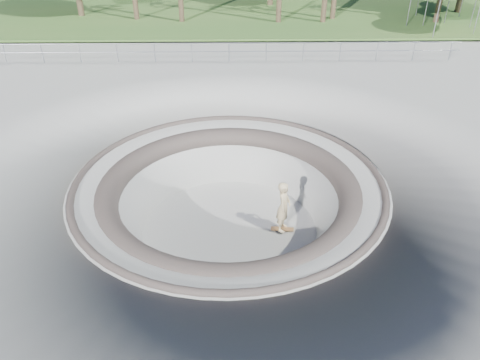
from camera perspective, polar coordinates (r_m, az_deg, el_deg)
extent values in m
plane|color=#A3A39E|center=(15.33, -1.37, -0.19)|extent=(180.00, 180.00, 0.00)
torus|color=#A3A39E|center=(16.48, -1.28, -6.09)|extent=(14.00, 14.00, 4.00)
cylinder|color=#A3A39E|center=(16.45, -1.28, -5.95)|extent=(6.60, 6.60, 0.10)
torus|color=#483F39|center=(15.34, -1.36, -0.25)|extent=(10.24, 10.24, 0.24)
torus|color=#483F39|center=(15.57, -1.34, -1.59)|extent=(8.91, 8.91, 0.81)
ellipsoid|color=olive|center=(72.96, -19.77, 18.71)|extent=(50.40, 36.00, 23.40)
ellipsoid|color=olive|center=(75.13, 5.29, 19.54)|extent=(61.60, 44.00, 28.60)
cylinder|color=gray|center=(25.93, -1.35, 16.34)|extent=(25.00, 0.05, 0.05)
cylinder|color=gray|center=(26.06, -1.34, 15.39)|extent=(25.00, 0.05, 0.05)
cube|color=brown|center=(16.30, 5.18, -5.96)|extent=(0.81, 0.30, 0.02)
cylinder|color=#AFB0B4|center=(16.32, 5.17, -6.06)|extent=(0.05, 0.17, 0.03)
cylinder|color=#AFB0B4|center=(16.32, 5.17, -6.06)|extent=(0.05, 0.17, 0.03)
cylinder|color=white|center=(16.32, 5.17, -6.08)|extent=(0.06, 0.04, 0.06)
cylinder|color=white|center=(16.32, 5.17, -6.08)|extent=(0.06, 0.04, 0.06)
cylinder|color=white|center=(16.32, 5.17, -6.08)|extent=(0.06, 0.04, 0.06)
cylinder|color=white|center=(16.32, 5.17, -6.08)|extent=(0.06, 0.04, 0.06)
imported|color=#D1B887|center=(15.74, 5.34, -3.26)|extent=(0.63, 0.78, 1.86)
cylinder|color=gray|center=(32.62, 21.95, 17.96)|extent=(0.06, 0.06, 2.33)
cylinder|color=gray|center=(33.83, 26.81, 17.34)|extent=(0.06, 0.06, 2.33)
cylinder|color=gray|center=(35.32, 20.25, 19.22)|extent=(0.06, 0.06, 2.33)
cylinder|color=gray|center=(36.45, 24.85, 18.65)|extent=(0.06, 0.06, 2.33)
cylinder|color=gray|center=(35.13, 22.31, 18.79)|extent=(0.06, 0.06, 2.36)
cylinder|color=gray|center=(36.37, 26.89, 18.17)|extent=(0.06, 0.06, 2.36)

